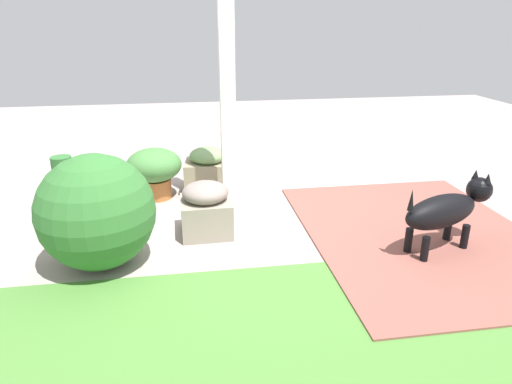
% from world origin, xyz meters
% --- Properties ---
extents(ground_plane, '(12.00, 12.00, 0.00)m').
position_xyz_m(ground_plane, '(0.00, 0.00, 0.00)').
color(ground_plane, '#A69591').
extents(brick_path, '(1.80, 2.40, 0.02)m').
position_xyz_m(brick_path, '(-1.17, 0.70, 0.01)').
color(brick_path, brown).
rests_on(brick_path, ground).
extents(porch_pillar, '(0.13, 0.13, 2.60)m').
position_xyz_m(porch_pillar, '(0.31, -0.10, 1.30)').
color(porch_pillar, white).
rests_on(porch_pillar, ground).
extents(stone_planter_nearest, '(0.50, 0.43, 0.46)m').
position_xyz_m(stone_planter_nearest, '(0.48, -0.62, 0.22)').
color(stone_planter_nearest, gray).
rests_on(stone_planter_nearest, ground).
extents(stone_planter_mid, '(0.41, 0.41, 0.44)m').
position_xyz_m(stone_planter_mid, '(0.55, 0.37, 0.22)').
color(stone_planter_mid, gray).
rests_on(stone_planter_mid, ground).
extents(round_shrub, '(0.82, 0.82, 0.82)m').
position_xyz_m(round_shrub, '(1.33, 0.77, 0.41)').
color(round_shrub, '#336F31').
rests_on(round_shrub, ground).
extents(terracotta_pot_tall, '(0.30, 0.30, 0.61)m').
position_xyz_m(terracotta_pot_tall, '(1.71, 0.02, 0.22)').
color(terracotta_pot_tall, '#B5673D').
rests_on(terracotta_pot_tall, ground).
extents(terracotta_pot_broad, '(0.53, 0.53, 0.50)m').
position_xyz_m(terracotta_pot_broad, '(1.00, -0.52, 0.30)').
color(terracotta_pot_broad, '#B36833').
rests_on(terracotta_pot_broad, ground).
extents(dog, '(0.84, 0.45, 0.58)m').
position_xyz_m(dog, '(-1.21, 0.95, 0.34)').
color(dog, black).
rests_on(dog, ground).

